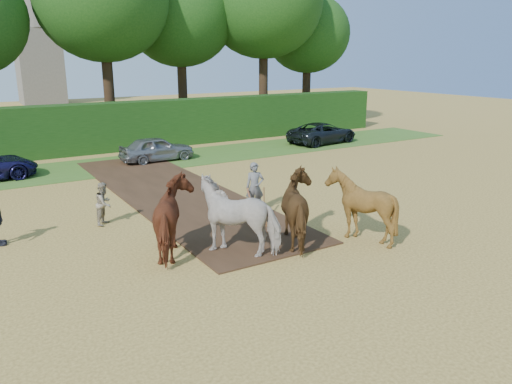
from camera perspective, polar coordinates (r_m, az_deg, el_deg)
ground at (r=15.45m, az=-4.39°, el=-6.85°), size 120.00×120.00×0.00m
earth_strip at (r=22.08m, az=-9.30°, el=-0.08°), size 4.50×17.00×0.05m
grass_verge at (r=28.13m, az=-17.65°, el=2.71°), size 50.00×5.00×0.03m
hedgerow at (r=32.21m, az=-19.89°, el=6.73°), size 46.00×1.60×3.00m
spectator_near at (r=18.43m, az=-16.96°, el=-1.27°), size 0.92×0.94×1.53m
plough_team at (r=15.55m, az=1.81°, el=-2.18°), size 8.00×6.02×2.30m
parked_cars at (r=27.89m, az=-17.21°, el=4.06°), size 35.90×3.15×1.42m
treeline at (r=34.91m, az=-25.11°, el=19.17°), size 48.70×10.60×14.21m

